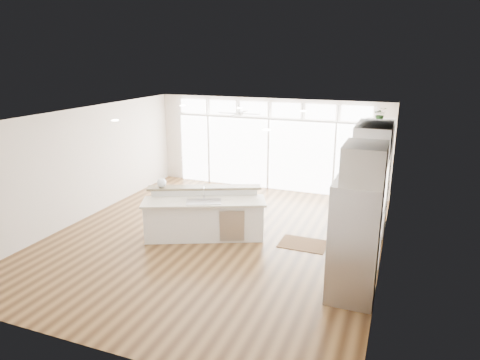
% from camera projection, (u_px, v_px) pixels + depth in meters
% --- Properties ---
extents(floor, '(7.00, 8.00, 0.02)m').
position_uv_depth(floor, '(215.00, 238.00, 9.47)').
color(floor, '#482D16').
rests_on(floor, ground).
extents(ceiling, '(7.00, 8.00, 0.02)m').
position_uv_depth(ceiling, '(212.00, 116.00, 8.71)').
color(ceiling, white).
rests_on(ceiling, wall_back).
extents(wall_back, '(7.00, 0.04, 2.70)m').
position_uv_depth(wall_back, '(269.00, 144.00, 12.67)').
color(wall_back, beige).
rests_on(wall_back, floor).
extents(wall_front, '(7.00, 0.04, 2.70)m').
position_uv_depth(wall_front, '(85.00, 260.00, 5.51)').
color(wall_front, beige).
rests_on(wall_front, floor).
extents(wall_left, '(0.04, 8.00, 2.70)m').
position_uv_depth(wall_left, '(81.00, 165.00, 10.30)').
color(wall_left, beige).
rests_on(wall_left, floor).
extents(wall_right, '(0.04, 8.00, 2.70)m').
position_uv_depth(wall_right, '(386.00, 198.00, 7.88)').
color(wall_right, beige).
rests_on(wall_right, floor).
extents(glass_wall, '(5.80, 0.06, 2.08)m').
position_uv_depth(glass_wall, '(269.00, 154.00, 12.70)').
color(glass_wall, white).
rests_on(glass_wall, wall_back).
extents(transom_row, '(5.90, 0.06, 0.40)m').
position_uv_depth(transom_row, '(269.00, 109.00, 12.33)').
color(transom_row, white).
rests_on(transom_row, wall_back).
extents(desk_window, '(0.04, 0.85, 0.85)m').
position_uv_depth(desk_window, '(386.00, 183.00, 8.11)').
color(desk_window, white).
rests_on(desk_window, wall_right).
extents(ceiling_fan, '(1.16, 1.16, 0.32)m').
position_uv_depth(ceiling_fan, '(239.00, 110.00, 11.46)').
color(ceiling_fan, silver).
rests_on(ceiling_fan, ceiling).
extents(recessed_lights, '(3.40, 3.00, 0.02)m').
position_uv_depth(recessed_lights, '(216.00, 115.00, 8.90)').
color(recessed_lights, beige).
rests_on(recessed_lights, ceiling).
extents(oven_cabinet, '(0.64, 1.20, 2.50)m').
position_uv_depth(oven_cabinet, '(375.00, 177.00, 9.64)').
color(oven_cabinet, white).
rests_on(oven_cabinet, floor).
extents(desk_nook, '(0.72, 1.30, 0.76)m').
position_uv_depth(desk_nook, '(363.00, 237.00, 8.55)').
color(desk_nook, white).
rests_on(desk_nook, floor).
extents(upper_cabinets, '(0.64, 1.30, 0.64)m').
position_uv_depth(upper_cabinets, '(374.00, 141.00, 7.99)').
color(upper_cabinets, white).
rests_on(upper_cabinets, wall_right).
extents(refrigerator, '(0.76, 0.90, 2.00)m').
position_uv_depth(refrigerator, '(354.00, 241.00, 6.91)').
color(refrigerator, '#ACACB1').
rests_on(refrigerator, floor).
extents(fridge_cabinet, '(0.64, 0.90, 0.60)m').
position_uv_depth(fridge_cabinet, '(365.00, 163.00, 6.52)').
color(fridge_cabinet, white).
rests_on(fridge_cabinet, wall_right).
extents(framed_photos, '(0.06, 0.22, 0.80)m').
position_uv_depth(framed_photos, '(387.00, 182.00, 8.71)').
color(framed_photos, black).
rests_on(framed_photos, wall_right).
extents(kitchen_island, '(2.83, 1.98, 1.05)m').
position_uv_depth(kitchen_island, '(204.00, 215.00, 9.34)').
color(kitchen_island, white).
rests_on(kitchen_island, floor).
extents(rug, '(1.00, 0.73, 0.01)m').
position_uv_depth(rug, '(303.00, 244.00, 9.14)').
color(rug, '#372111').
rests_on(rug, floor).
extents(office_chair, '(0.68, 0.65, 1.04)m').
position_uv_depth(office_chair, '(359.00, 223.00, 8.93)').
color(office_chair, black).
rests_on(office_chair, floor).
extents(fishbowl, '(0.26, 0.26, 0.21)m').
position_uv_depth(fishbowl, '(162.00, 183.00, 9.50)').
color(fishbowl, white).
rests_on(fishbowl, kitchen_island).
extents(monitor, '(0.10, 0.47, 0.39)m').
position_uv_depth(monitor, '(361.00, 210.00, 8.42)').
color(monitor, black).
rests_on(monitor, desk_nook).
extents(keyboard, '(0.17, 0.35, 0.02)m').
position_uv_depth(keyboard, '(352.00, 218.00, 8.53)').
color(keyboard, silver).
rests_on(keyboard, desk_nook).
extents(potted_plant, '(0.31, 0.34, 0.24)m').
position_uv_depth(potted_plant, '(380.00, 116.00, 9.25)').
color(potted_plant, '#2E5A26').
rests_on(potted_plant, oven_cabinet).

